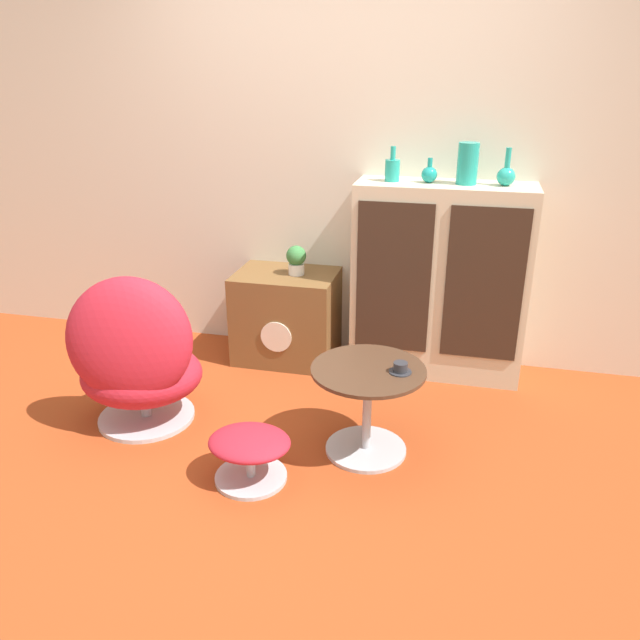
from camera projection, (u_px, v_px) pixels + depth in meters
name	position (u px, v px, depth m)	size (l,w,h in m)	color
ground_plane	(283.00, 474.00, 2.99)	(12.00, 12.00, 0.00)	#9E3D19
wall_back	(348.00, 155.00, 3.86)	(6.40, 0.06, 2.60)	beige
sideboard	(439.00, 281.00, 3.80)	(1.04, 0.38, 1.19)	beige
tv_console	(287.00, 316.00, 4.08)	(0.64, 0.48, 0.59)	brown
egg_chair	(136.00, 359.00, 3.26)	(0.75, 0.71, 0.88)	#B7B7BC
ottoman	(250.00, 449.00, 2.90)	(0.39, 0.34, 0.25)	#B7B7BC
coffee_table	(367.00, 401.00, 3.07)	(0.56, 0.56, 0.47)	#B7B7BC
vase_leftmost	(392.00, 169.00, 3.62)	(0.09, 0.09, 0.20)	teal
vase_inner_left	(429.00, 174.00, 3.58)	(0.09, 0.09, 0.14)	teal
vase_inner_right	(468.00, 164.00, 3.51)	(0.12, 0.12, 0.23)	teal
vase_rightmost	(506.00, 175.00, 3.49)	(0.10, 0.10, 0.21)	teal
potted_plant	(296.00, 259.00, 3.92)	(0.13, 0.13, 0.19)	silver
teacup	(400.00, 368.00, 2.95)	(0.11, 0.11, 0.05)	#2D2D33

